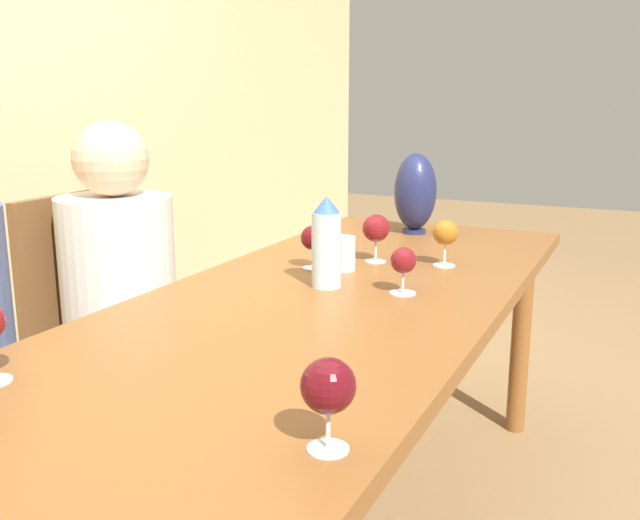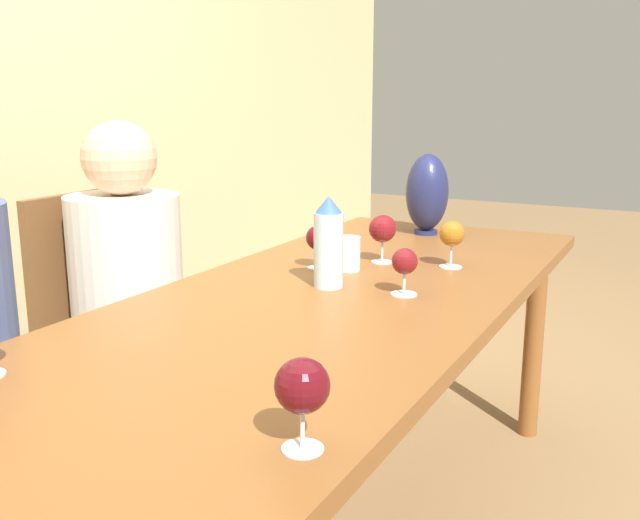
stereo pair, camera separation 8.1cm
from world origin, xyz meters
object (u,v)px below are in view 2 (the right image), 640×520
(wine_glass_0, at_px, (383,229))
(wine_glass_4, at_px, (405,263))
(vase, at_px, (427,193))
(chair_far, at_px, (112,341))
(water_tumbler, at_px, (348,254))
(wine_glass_2, at_px, (318,239))
(person_far, at_px, (132,303))
(water_bottle, at_px, (329,243))
(wine_glass_3, at_px, (452,235))
(wine_glass_5, at_px, (302,387))

(wine_glass_0, distance_m, wine_glass_4, 0.36)
(vase, bearing_deg, chair_far, 140.72)
(water_tumbler, height_order, wine_glass_2, wine_glass_2)
(wine_glass_4, relative_size, person_far, 0.10)
(water_bottle, xyz_separation_m, person_far, (-0.05, 0.65, -0.24))
(water_tumbler, xyz_separation_m, wine_glass_0, (0.14, -0.05, 0.05))
(wine_glass_0, bearing_deg, vase, 4.36)
(wine_glass_0, bearing_deg, water_bottle, 177.59)
(vase, height_order, wine_glass_2, vase)
(wine_glass_3, bearing_deg, wine_glass_4, 177.84)
(vase, distance_m, wine_glass_2, 0.67)
(wine_glass_0, bearing_deg, person_far, 119.83)
(wine_glass_2, relative_size, chair_far, 0.13)
(wine_glass_0, xyz_separation_m, wine_glass_2, (-0.16, 0.14, -0.01))
(wine_glass_0, bearing_deg, wine_glass_5, -162.27)
(wine_glass_2, bearing_deg, person_far, 112.68)
(water_bottle, distance_m, vase, 0.83)
(vase, bearing_deg, wine_glass_5, -166.19)
(water_tumbler, height_order, vase, vase)
(wine_glass_2, relative_size, wine_glass_3, 0.92)
(wine_glass_5, bearing_deg, water_bottle, 25.00)
(vase, bearing_deg, person_far, 144.45)
(wine_glass_2, xyz_separation_m, wine_glass_5, (-0.98, -0.50, 0.01))
(water_tumbler, distance_m, chair_far, 0.81)
(person_far, bearing_deg, wine_glass_2, -67.32)
(water_tumbler, bearing_deg, wine_glass_5, -157.66)
(water_tumbler, bearing_deg, vase, -0.83)
(water_tumbler, height_order, wine_glass_4, wine_glass_4)
(vase, bearing_deg, water_tumbler, 179.17)
(water_bottle, xyz_separation_m, wine_glass_5, (-0.81, -0.38, -0.02))
(vase, bearing_deg, wine_glass_0, -175.64)
(vase, relative_size, wine_glass_3, 2.09)
(wine_glass_0, xyz_separation_m, person_far, (-0.38, 0.66, -0.22))
(wine_glass_0, distance_m, wine_glass_2, 0.21)
(wine_glass_2, xyz_separation_m, chair_far, (-0.22, 0.62, -0.35))
(water_tumbler, bearing_deg, wine_glass_3, -55.00)
(wine_glass_3, bearing_deg, person_far, 115.72)
(water_tumbler, relative_size, chair_far, 0.10)
(wine_glass_5, bearing_deg, chair_far, 55.88)
(wine_glass_5, relative_size, person_far, 0.12)
(wine_glass_2, distance_m, wine_glass_5, 1.10)
(wine_glass_5, distance_m, person_far, 1.30)
(wine_glass_2, bearing_deg, wine_glass_3, -59.86)
(vase, bearing_deg, wine_glass_2, 171.52)
(water_bottle, bearing_deg, wine_glass_2, 35.90)
(water_tumbler, distance_m, wine_glass_0, 0.16)
(vase, relative_size, wine_glass_4, 2.42)
(water_bottle, height_order, wine_glass_2, water_bottle)
(water_tumbler, bearing_deg, chair_far, 108.89)
(wine_glass_4, bearing_deg, person_far, 95.03)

